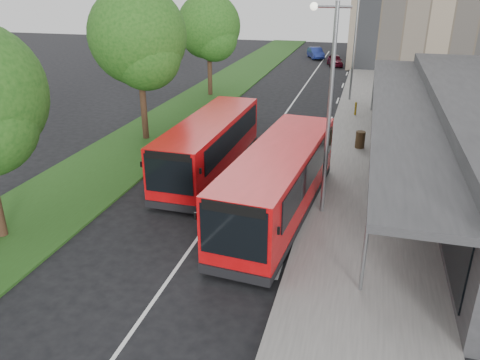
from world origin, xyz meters
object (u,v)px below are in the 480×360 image
Objects in this scene: tree_far at (209,30)px; lamp_post_near at (328,100)px; bus_main at (279,182)px; car_near at (335,60)px; lamp_post_far at (354,39)px; car_far at (316,53)px; litter_bin at (360,140)px; bollard at (356,109)px; bus_second at (210,146)px; tree_mid at (139,42)px.

tree_far is 22.07m from lamp_post_near.
bus_main is 2.90× the size of car_near.
car_far is at bearing 103.57° from lamp_post_far.
litter_bin is at bearing -95.69° from car_near.
tree_far is 20.06m from car_near.
car_near is at bearing 98.45° from lamp_post_far.
litter_bin is at bearing -85.50° from bollard.
lamp_post_far is at bearing 98.92° from bollard.
bollard is at bearing -17.07° from tree_far.
bus_second is at bearing -117.57° from bollard.
bollard is 26.61m from car_far.
bus_main is (-1.61, -20.62, -3.25)m from lamp_post_far.
bus_main is at bearing -107.73° from litter_bin.
lamp_post_near is (11.13, -7.05, -0.89)m from tree_mid.
tree_far is 11.18m from lamp_post_far.
bus_main reaches higher than car_far.
bus_second reaches higher than litter_bin.
litter_bin is (12.40, -10.66, -4.54)m from tree_far.
bus_second is at bearing 143.03° from bus_main.
car_far is at bearing 80.13° from tree_mid.
bus_main reaches higher than bus_second.
lamp_post_near reaches higher than litter_bin.
litter_bin is (7.00, 5.33, -0.77)m from bus_second.
bus_main is at bearing -98.27° from bollard.
tree_mid is 15.34m from bollard.
tree_mid is at bearing -130.68° from lamp_post_far.
car_far reaches higher than bollard.
bus_second is 33.66m from car_near.
bus_second is (5.40, -15.99, -3.77)m from tree_far.
bus_main is 1.06× the size of bus_second.
lamp_post_far is 0.78× the size of bus_main.
litter_bin is at bearing -83.75° from lamp_post_far.
bus_second is (-4.12, 3.69, -0.07)m from bus_main.
car_near reaches higher than bollard.
lamp_post_near reaches higher than bus_second.
lamp_post_far is 2.03× the size of car_far.
car_near is at bearing 73.63° from tree_mid.
tree_far is at bearing 139.33° from litter_bin.
tree_mid reaches higher than lamp_post_far.
lamp_post_far reaches higher than car_far.
litter_bin is at bearing 6.19° from tree_mid.
lamp_post_near is 1.00× the size of lamp_post_far.
car_near is at bearing 63.66° from tree_far.
tree_far is at bearing -124.89° from car_far.
tree_far is 9.01× the size of bollard.
car_near is at bearing 98.55° from bollard.
car_near is (8.67, 29.51, -5.01)m from tree_mid.
bus_second reaches higher than bollard.
car_near is at bearing -80.62° from car_far.
tree_mid is at bearing -119.78° from car_far.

